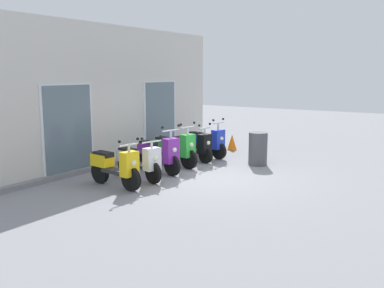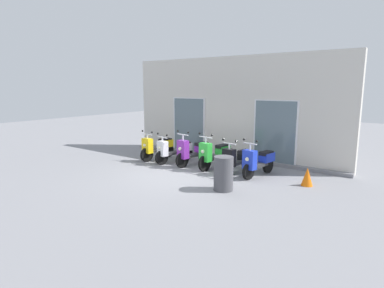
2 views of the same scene
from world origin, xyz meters
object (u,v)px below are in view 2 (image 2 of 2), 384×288
Objects in this scene: scooter_green at (214,154)px; traffic_cone at (307,177)px; scooter_blue at (259,161)px; scooter_white at (174,150)px; trash_bin at (224,173)px; scooter_yellow at (157,147)px; scooter_black at (237,159)px; scooter_purple at (193,151)px.

scooter_green reaches higher than traffic_cone.
traffic_cone is at bearing -3.65° from scooter_blue.
scooter_blue is (3.27, 0.10, 0.01)m from scooter_white.
traffic_cone is 0.56× the size of trash_bin.
traffic_cone is (1.52, -0.10, -0.22)m from scooter_blue.
trash_bin is (-1.70, -1.72, 0.20)m from traffic_cone.
scooter_yellow reaches higher than traffic_cone.
scooter_black reaches higher than scooter_white.
scooter_yellow is 1.02× the size of scooter_purple.
scooter_yellow reaches higher than scooter_black.
trash_bin is (0.56, -1.84, 0.01)m from scooter_black.
scooter_blue is (0.74, -0.02, 0.03)m from scooter_black.
scooter_yellow is at bearing 156.50° from trash_bin.
traffic_cone is (2.26, -0.12, -0.19)m from scooter_black.
scooter_purple reaches higher than scooter_white.
scooter_blue is 1.71× the size of trash_bin.
scooter_blue reaches higher than traffic_cone.
scooter_yellow reaches higher than trash_bin.
scooter_green is 1.72× the size of trash_bin.
scooter_green reaches higher than scooter_white.
scooter_green is 2.31m from trash_bin.
scooter_purple reaches higher than scooter_blue.
scooter_white is at bearing 150.94° from trash_bin.
scooter_black is at bearing 178.42° from scooter_blue.
scooter_green reaches higher than scooter_yellow.
scooter_blue is (1.60, 0.00, -0.03)m from scooter_green.
traffic_cone is at bearing 0.07° from scooter_white.
trash_bin is at bearing -29.06° from scooter_white.
scooter_white is at bearing -177.20° from scooter_black.
scooter_black is 2.89× the size of traffic_cone.
scooter_yellow reaches higher than scooter_white.
scooter_blue is at bearing 1.64° from scooter_yellow.
scooter_green is at bearing 3.51° from scooter_white.
trash_bin reaches higher than traffic_cone.
scooter_yellow is 3.35m from scooter_black.
scooter_black is (2.53, 0.12, -0.02)m from scooter_white.
scooter_blue reaches higher than scooter_white.
scooter_black is (0.86, 0.02, -0.06)m from scooter_green.
scooter_black is at bearing 3.69° from scooter_purple.
scooter_blue reaches higher than scooter_black.
trash_bin is (3.09, -1.72, -0.01)m from scooter_white.
scooter_black is at bearing 177.03° from traffic_cone.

